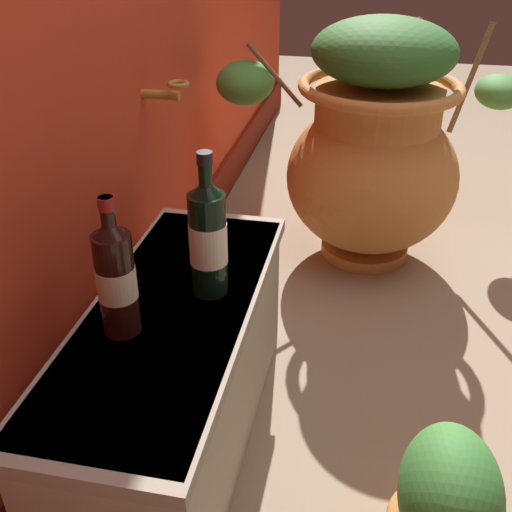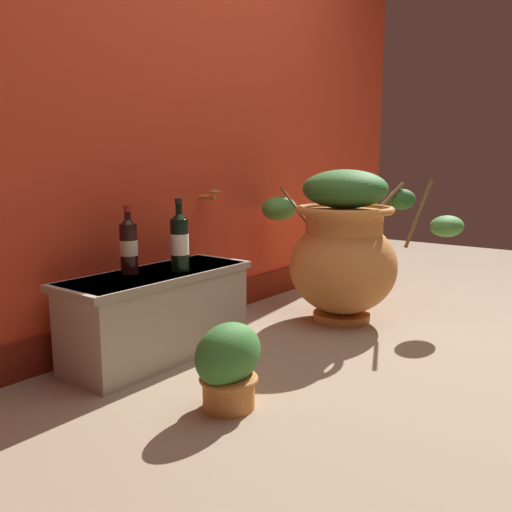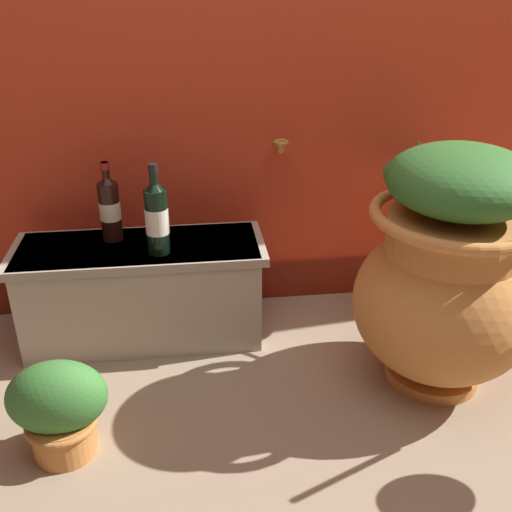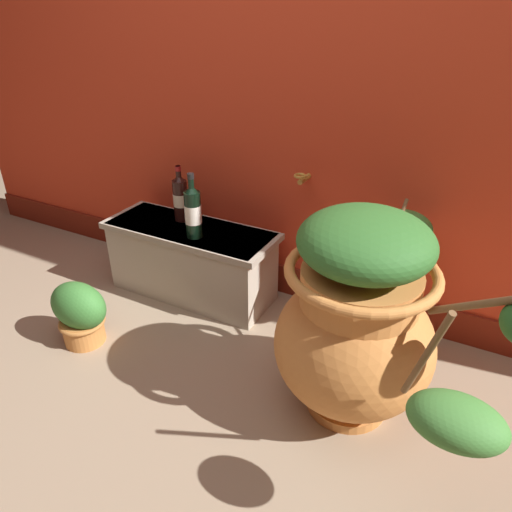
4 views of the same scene
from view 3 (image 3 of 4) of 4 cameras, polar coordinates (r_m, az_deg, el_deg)
terracotta_urn at (r=1.89m, az=18.48°, el=-1.56°), size 0.83×1.02×0.79m
stone_ledge at (r=2.14m, az=-10.97°, el=-3.10°), size 0.87×0.33×0.37m
wine_bottle_left at (r=1.95m, az=-9.64°, el=3.89°), size 0.08×0.08×0.31m
wine_bottle_middle at (r=2.09m, az=-14.06°, el=4.75°), size 0.07×0.07×0.28m
potted_shrub at (r=1.74m, az=-18.61°, el=-13.83°), size 0.27×0.20×0.30m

